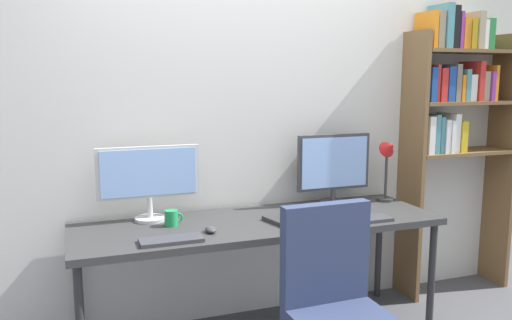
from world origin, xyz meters
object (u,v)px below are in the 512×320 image
monitor_right (334,166)px  keyboard_left (171,240)px  bookshelf (454,106)px  computer_mouse (211,230)px  keyboard_right (363,220)px  monitor_left (149,177)px  desk_lamp (389,158)px  desk (259,229)px  coffee_mug (172,218)px  laptop_closed (295,218)px

monitor_right → keyboard_left: (-1.16, -0.44, -0.24)m
bookshelf → computer_mouse: 2.01m
keyboard_right → computer_mouse: size_ratio=3.55×
bookshelf → monitor_right: size_ratio=4.03×
keyboard_right → computer_mouse: computer_mouse is taller
bookshelf → keyboard_right: bearing=-155.2°
keyboard_left → keyboard_right: same height
monitor_left → desk_lamp: bearing=-2.7°
desk → computer_mouse: bearing=-157.3°
monitor_right → keyboard_left: monitor_right is taller
keyboard_right → coffee_mug: coffee_mug is taller
monitor_left → keyboard_left: size_ratio=1.84×
monitor_left → computer_mouse: bearing=-52.2°
computer_mouse → desk_lamp: bearing=12.0°
desk_lamp → keyboard_right: (-0.41, -0.37, -0.29)m
desk → monitor_right: size_ratio=4.20×
keyboard_right → monitor_right: bearing=84.8°
desk → keyboard_left: bearing=-157.7°
monitor_right → computer_mouse: bearing=-159.4°
keyboard_left → keyboard_right: 1.12m
bookshelf → computer_mouse: bookshelf is taller
monitor_left → coffee_mug: (0.10, -0.15, -0.21)m
desk_lamp → laptop_closed: size_ratio=1.37×
desk_lamp → keyboard_right: desk_lamp is taller
bookshelf → laptop_closed: 1.52m
desk → bookshelf: (1.56, 0.23, 0.67)m
desk → coffee_mug: size_ratio=20.18×
desk → bookshelf: bearing=8.4°
desk_lamp → keyboard_right: 0.62m
desk_lamp → laptop_closed: desk_lamp is taller
bookshelf → keyboard_right: 1.26m
bookshelf → keyboard_left: size_ratio=6.41×
desk → keyboard_right: (0.56, -0.23, 0.06)m
keyboard_right → coffee_mug: 1.10m
keyboard_left → bookshelf: bearing=12.3°
computer_mouse → laptop_closed: computer_mouse is taller
bookshelf → keyboard_left: 2.25m
monitor_right → keyboard_right: bearing=-95.2°
keyboard_left → keyboard_right: bearing=0.0°
keyboard_left → desk_lamp: bearing=13.6°
desk_lamp → desk: bearing=-171.8°
laptop_closed → coffee_mug: coffee_mug is taller
desk → monitor_left: (-0.60, 0.21, 0.31)m
monitor_left → desk_lamp: (1.57, -0.07, 0.04)m
monitor_left → computer_mouse: (0.27, -0.35, -0.24)m
keyboard_left → coffee_mug: coffee_mug is taller
laptop_closed → computer_mouse: bearing=173.7°
desk → monitor_left: size_ratio=3.62×
keyboard_right → keyboard_left: bearing=180.0°
monitor_left → desk_lamp: desk_lamp is taller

